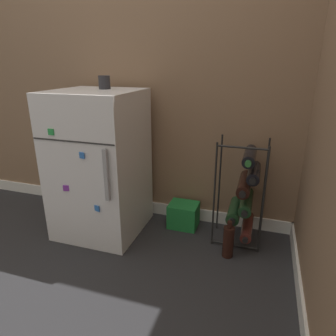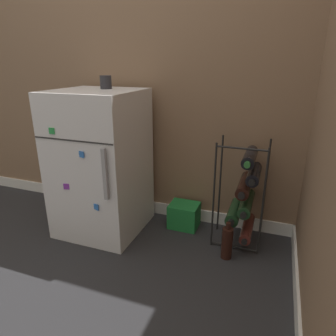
{
  "view_description": "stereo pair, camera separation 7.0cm",
  "coord_description": "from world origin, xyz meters",
  "px_view_note": "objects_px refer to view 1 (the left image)",
  "views": [
    {
      "loc": [
        0.73,
        -1.42,
        1.12
      ],
      "look_at": [
        0.17,
        0.29,
        0.48
      ],
      "focal_mm": 32.0,
      "sensor_mm": 36.0,
      "label": 1
    },
    {
      "loc": [
        0.79,
        -1.4,
        1.12
      ],
      "look_at": [
        0.17,
        0.29,
        0.48
      ],
      "focal_mm": 32.0,
      "sensor_mm": 36.0,
      "label": 2
    }
  ],
  "objects_px": {
    "fridge_top_cup": "(104,82)",
    "loose_bottle_floor": "(228,241)",
    "mini_fridge": "(100,164)",
    "soda_box": "(184,215)",
    "wine_rack": "(245,193)"
  },
  "relations": [
    {
      "from": "loose_bottle_floor",
      "to": "soda_box",
      "type": "bearing_deg",
      "value": 143.14
    },
    {
      "from": "mini_fridge",
      "to": "soda_box",
      "type": "height_order",
      "value": "mini_fridge"
    },
    {
      "from": "mini_fridge",
      "to": "wine_rack",
      "type": "bearing_deg",
      "value": 7.89
    },
    {
      "from": "mini_fridge",
      "to": "soda_box",
      "type": "xyz_separation_m",
      "value": [
        0.53,
        0.19,
        -0.39
      ]
    },
    {
      "from": "soda_box",
      "to": "fridge_top_cup",
      "type": "xyz_separation_m",
      "value": [
        -0.5,
        -0.11,
        0.91
      ]
    },
    {
      "from": "wine_rack",
      "to": "soda_box",
      "type": "relative_size",
      "value": 3.37
    },
    {
      "from": "fridge_top_cup",
      "to": "loose_bottle_floor",
      "type": "xyz_separation_m",
      "value": [
        0.85,
        -0.16,
        -0.89
      ]
    },
    {
      "from": "wine_rack",
      "to": "soda_box",
      "type": "bearing_deg",
      "value": 171.24
    },
    {
      "from": "mini_fridge",
      "to": "fridge_top_cup",
      "type": "relative_size",
      "value": 11.59
    },
    {
      "from": "soda_box",
      "to": "loose_bottle_floor",
      "type": "relative_size",
      "value": 0.85
    },
    {
      "from": "loose_bottle_floor",
      "to": "fridge_top_cup",
      "type": "bearing_deg",
      "value": 169.66
    },
    {
      "from": "mini_fridge",
      "to": "wine_rack",
      "type": "distance_m",
      "value": 0.96
    },
    {
      "from": "wine_rack",
      "to": "fridge_top_cup",
      "type": "xyz_separation_m",
      "value": [
        -0.92,
        -0.04,
        0.65
      ]
    },
    {
      "from": "wine_rack",
      "to": "soda_box",
      "type": "height_order",
      "value": "wine_rack"
    },
    {
      "from": "soda_box",
      "to": "fridge_top_cup",
      "type": "bearing_deg",
      "value": -168.09
    }
  ]
}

